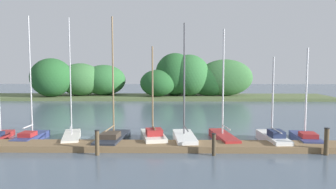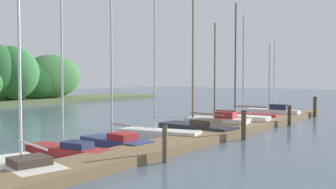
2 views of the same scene
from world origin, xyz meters
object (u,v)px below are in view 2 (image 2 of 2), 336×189
(sailboat_4, at_px, (157,133))
(sailboat_6, at_px, (217,121))
(mooring_piling_1, at_px, (165,143))
(sailboat_1, at_px, (23,163))
(sailboat_2, at_px, (66,148))
(sailboat_10, at_px, (276,110))
(sailboat_9, at_px, (271,112))
(mooring_piling_3, at_px, (289,116))
(sailboat_5, at_px, (196,126))
(mooring_piling_2, at_px, (244,125))
(sailboat_3, at_px, (114,140))
(sailboat_8, at_px, (244,115))
(mooring_piling_4, at_px, (315,107))
(sailboat_7, at_px, (236,118))

(sailboat_4, xyz_separation_m, sailboat_6, (5.21, -0.24, 0.08))
(mooring_piling_1, bearing_deg, sailboat_1, 146.02)
(sailboat_2, distance_m, sailboat_10, 19.63)
(sailboat_9, height_order, mooring_piling_3, sailboat_9)
(sailboat_5, bearing_deg, mooring_piling_2, 178.03)
(sailboat_3, bearing_deg, sailboat_5, -92.88)
(sailboat_3, relative_size, sailboat_4, 1.02)
(sailboat_3, bearing_deg, sailboat_6, -90.04)
(sailboat_2, relative_size, sailboat_10, 1.11)
(sailboat_8, distance_m, sailboat_10, 5.16)
(sailboat_2, xyz_separation_m, sailboat_3, (2.19, -0.27, 0.05))
(sailboat_10, relative_size, mooring_piling_3, 4.92)
(sailboat_4, bearing_deg, sailboat_2, 71.77)
(mooring_piling_1, bearing_deg, sailboat_4, 42.32)
(mooring_piling_1, bearing_deg, mooring_piling_4, 0.35)
(sailboat_4, relative_size, sailboat_6, 1.30)
(sailboat_5, distance_m, mooring_piling_4, 12.31)
(sailboat_1, distance_m, sailboat_3, 4.57)
(sailboat_10, bearing_deg, sailboat_4, 95.39)
(sailboat_1, relative_size, mooring_piling_2, 5.91)
(sailboat_9, bearing_deg, sailboat_4, 84.52)
(sailboat_5, height_order, sailboat_7, sailboat_5)
(sailboat_2, bearing_deg, sailboat_4, -103.21)
(sailboat_4, relative_size, mooring_piling_1, 5.79)
(mooring_piling_1, height_order, mooring_piling_4, mooring_piling_4)
(sailboat_8, distance_m, mooring_piling_4, 6.02)
(sailboat_7, height_order, sailboat_8, sailboat_7)
(sailboat_8, distance_m, mooring_piling_1, 13.48)
(sailboat_9, distance_m, mooring_piling_3, 4.76)
(sailboat_1, height_order, sailboat_2, sailboat_1)
(sailboat_7, xyz_separation_m, mooring_piling_1, (-10.58, -2.64, 0.29))
(sailboat_3, distance_m, sailboat_6, 7.85)
(sailboat_1, distance_m, mooring_piling_1, 4.50)
(sailboat_1, xyz_separation_m, sailboat_8, (16.79, 0.78, 0.04))
(sailboat_10, bearing_deg, sailboat_9, 108.68)
(sailboat_1, bearing_deg, mooring_piling_3, -89.13)
(sailboat_6, xyz_separation_m, mooring_piling_4, (9.53, -2.77, 0.35))
(sailboat_3, bearing_deg, mooring_piling_1, 168.74)
(sailboat_4, height_order, mooring_piling_4, sailboat_4)
(sailboat_10, bearing_deg, sailboat_5, 97.23)
(sailboat_2, relative_size, sailboat_9, 1.23)
(sailboat_4, relative_size, mooring_piling_4, 5.26)
(sailboat_2, distance_m, sailboat_6, 10.05)
(sailboat_3, bearing_deg, sailboat_4, -89.91)
(sailboat_2, xyz_separation_m, sailboat_9, (17.41, -0.94, 0.11))
(sailboat_8, height_order, mooring_piling_2, sailboat_8)
(mooring_piling_3, bearing_deg, sailboat_10, 27.36)
(sailboat_9, distance_m, mooring_piling_4, 3.28)
(sailboat_10, height_order, mooring_piling_4, sailboat_10)
(sailboat_1, xyz_separation_m, mooring_piling_3, (15.80, -2.61, 0.28))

